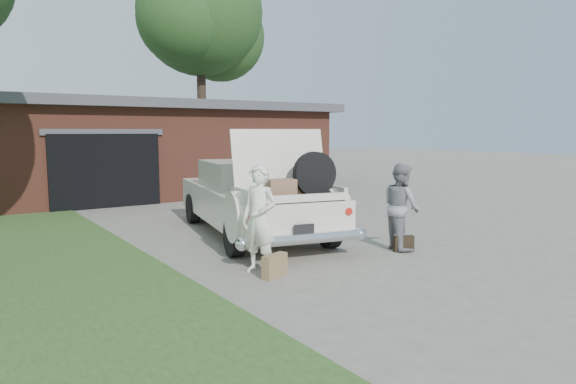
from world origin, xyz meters
TOP-DOWN VIEW (x-y plane):
  - ground at (0.00, 0.00)m, footprint 90.00×90.00m
  - house at (0.98, 11.47)m, footprint 12.80×7.80m
  - tree_right at (5.45, 16.01)m, footprint 6.97×6.06m
  - sedan at (0.11, 2.10)m, footprint 3.33×5.98m
  - woman_left at (-1.40, -0.64)m, footprint 0.63×0.75m
  - woman_right at (1.73, -0.74)m, footprint 0.84×0.96m
  - suitcase_left at (-1.35, -1.00)m, footprint 0.50×0.30m
  - suitcase_right at (1.63, -0.93)m, footprint 0.41×0.26m

SIDE VIEW (x-z plane):
  - ground at x=0.00m, z-range 0.00..0.00m
  - suitcase_right at x=1.63m, z-range 0.00..0.30m
  - suitcase_left at x=-1.35m, z-range 0.00..0.37m
  - sedan at x=0.11m, z-range -0.33..1.99m
  - woman_right at x=1.73m, z-range 0.00..1.67m
  - woman_left at x=-1.40m, z-range 0.00..1.75m
  - house at x=0.98m, z-range 0.02..3.32m
  - tree_right at x=5.45m, z-range 2.13..13.15m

